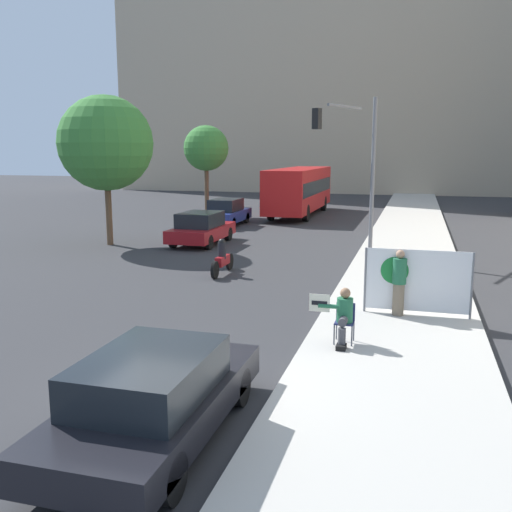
{
  "coord_description": "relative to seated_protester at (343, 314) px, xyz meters",
  "views": [
    {
      "loc": [
        3.85,
        -8.27,
        4.18
      ],
      "look_at": [
        -0.46,
        7.01,
        1.28
      ],
      "focal_mm": 40.0,
      "sensor_mm": 36.0,
      "label": 1
    }
  ],
  "objects": [
    {
      "name": "city_bus_on_road",
      "position": [
        -6.18,
        25.85,
        0.98
      ],
      "size": [
        2.52,
        10.91,
        3.11
      ],
      "color": "red",
      "rests_on": "ground_plane"
    },
    {
      "name": "sidewalk_curb",
      "position": [
        1.1,
        11.64,
        -0.73
      ],
      "size": [
        3.84,
        90.0,
        0.18
      ],
      "primitive_type": "cube",
      "color": "#B7B2A8",
      "rests_on": "ground_plane"
    },
    {
      "name": "jogger_on_sidewalk",
      "position": [
        1.05,
        2.51,
        0.2
      ],
      "size": [
        0.34,
        0.34,
        1.65
      ],
      "rotation": [
        0.0,
        0.0,
        3.04
      ],
      "color": "#756651",
      "rests_on": "sidewalk_curb"
    },
    {
      "name": "car_on_road_midblock",
      "position": [
        -9.1,
        19.29,
        -0.06
      ],
      "size": [
        1.73,
        4.27,
        1.54
      ],
      "color": "navy",
      "rests_on": "ground_plane"
    },
    {
      "name": "seated_protester",
      "position": [
        0.0,
        0.0,
        0.0
      ],
      "size": [
        0.95,
        0.77,
        1.19
      ],
      "rotation": [
        0.0,
        0.0,
        -0.38
      ],
      "color": "#474C56",
      "rests_on": "sidewalk_curb"
    },
    {
      "name": "street_tree_midblock",
      "position": [
        -12.06,
        23.95,
        3.58
      ],
      "size": [
        2.95,
        2.95,
        5.9
      ],
      "color": "brown",
      "rests_on": "ground_plane"
    },
    {
      "name": "street_tree_near_curb",
      "position": [
        -12.03,
        11.32,
        3.74
      ],
      "size": [
        4.21,
        4.21,
        6.66
      ],
      "color": "brown",
      "rests_on": "ground_plane"
    },
    {
      "name": "ground_plane",
      "position": [
        -2.48,
        -3.36,
        -0.81
      ],
      "size": [
        160.0,
        160.0,
        0.0
      ],
      "primitive_type": "plane",
      "color": "#303033"
    },
    {
      "name": "parked_car_curbside",
      "position": [
        -2.17,
        -4.54,
        -0.12
      ],
      "size": [
        1.89,
        4.53,
        1.36
      ],
      "color": "black",
      "rests_on": "ground_plane"
    },
    {
      "name": "traffic_light_pole",
      "position": [
        -1.2,
        11.5,
        3.42
      ],
      "size": [
        2.68,
        2.45,
        6.06
      ],
      "color": "slate",
      "rests_on": "sidewalk_curb"
    },
    {
      "name": "motorcycle_on_road",
      "position": [
        -5.0,
        6.67,
        -0.28
      ],
      "size": [
        0.28,
        2.16,
        1.25
      ],
      "color": "maroon",
      "rests_on": "ground_plane"
    },
    {
      "name": "building_backdrop_far",
      "position": [
        -4.48,
        52.07,
        18.51
      ],
      "size": [
        52.0,
        12.0,
        38.65
      ],
      "color": "tan",
      "rests_on": "ground_plane"
    },
    {
      "name": "car_on_road_nearest",
      "position": [
        -8.07,
        12.61,
        -0.08
      ],
      "size": [
        1.89,
        4.32,
        1.48
      ],
      "color": "maroon",
      "rests_on": "ground_plane"
    },
    {
      "name": "protest_banner",
      "position": [
        1.47,
        2.65,
        0.24
      ],
      "size": [
        2.6,
        0.06,
        1.65
      ],
      "color": "slate",
      "rests_on": "sidewalk_curb"
    }
  ]
}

